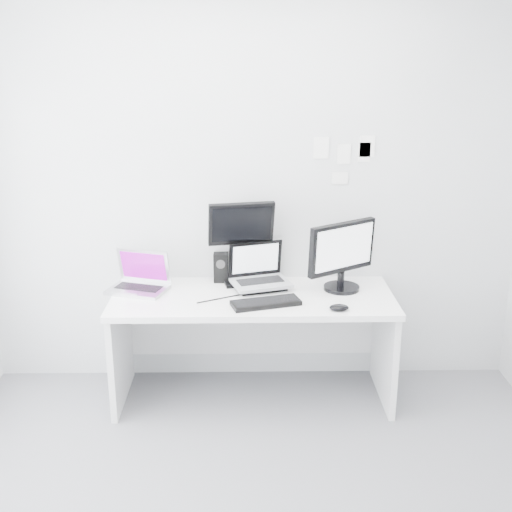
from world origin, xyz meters
The scene contains 14 objects.
back_wall centered at (0.00, 1.60, 1.35)m, with size 3.60×3.60×0.00m, color silver.
desk centered at (0.00, 1.25, 0.36)m, with size 1.80×0.70×0.73m, color white.
macbook centered at (-0.75, 1.33, 0.87)m, with size 0.36×0.27×0.27m, color #A9A9AD.
speaker centered at (-0.21, 1.52, 0.83)m, with size 0.10×0.10×0.19m, color black.
dell_laptop centered at (0.05, 1.37, 0.88)m, with size 0.36×0.28×0.30m, color #A5A7AC.
rear_monitor centered at (-0.08, 1.47, 1.02)m, with size 0.43×0.15×0.58m, color black.
samsung_monitor centered at (0.58, 1.35, 0.96)m, with size 0.51×0.23×0.47m, color black.
keyboard centered at (0.08, 1.08, 0.74)m, with size 0.42×0.15×0.03m, color black.
mouse centered at (0.52, 0.99, 0.75)m, with size 0.12×0.08×0.04m, color black.
wall_note_0 centered at (0.45, 1.59, 1.62)m, with size 0.10×0.00×0.14m, color white.
wall_note_1 centered at (0.60, 1.59, 1.58)m, with size 0.09×0.00×0.13m, color white.
wall_note_2 centered at (0.75, 1.59, 1.63)m, with size 0.10×0.00×0.14m, color white.
wall_note_3 centered at (0.58, 1.59, 1.42)m, with size 0.11×0.00×0.08m, color white.
wall_note_4 centered at (0.73, 1.59, 1.59)m, with size 0.08×0.00×0.13m, color white.
Camera 1 is at (-0.04, -2.58, 2.21)m, focal length 45.05 mm.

